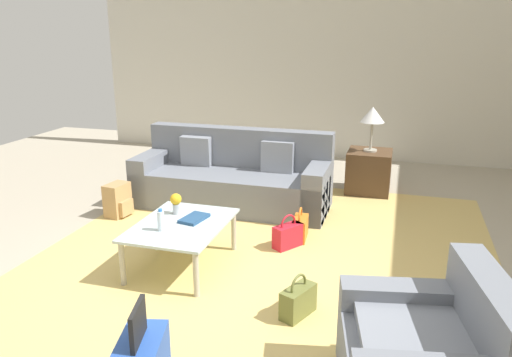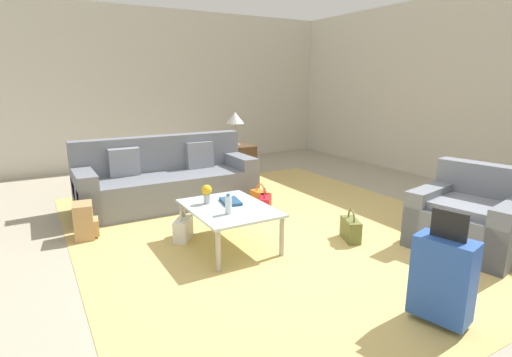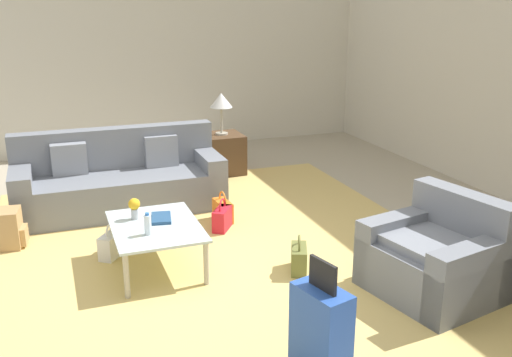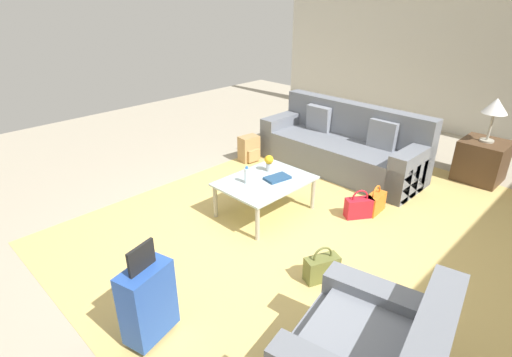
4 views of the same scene
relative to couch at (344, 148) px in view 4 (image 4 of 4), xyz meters
name	(u,v)px [view 4 (image 4 of 4)]	position (x,y,z in m)	size (l,w,h in m)	color
ground_plane	(273,242)	(2.20, 0.60, -0.32)	(12.00, 12.00, 0.00)	#A89E89
wall_left	(474,47)	(-2.86, 0.60, 1.23)	(0.12, 8.00, 3.10)	beige
area_rug	(322,228)	(1.60, 0.80, -0.31)	(5.20, 4.40, 0.01)	tan
couch	(344,148)	(0.00, 0.00, 0.00)	(0.90, 2.41, 0.94)	slate
coffee_table	(265,184)	(1.80, 0.10, 0.07)	(1.06, 0.79, 0.43)	silver
water_bottle	(247,175)	(2.00, 0.00, 0.21)	(0.06, 0.06, 0.20)	silver
coffee_table_book	(277,178)	(1.68, 0.18, 0.13)	(0.29, 0.18, 0.03)	navy
flower_vase	(269,162)	(1.58, -0.05, 0.24)	(0.11, 0.11, 0.21)	#B2B7BC
side_table	(481,161)	(-1.00, 1.60, -0.03)	(0.58, 0.58, 0.57)	#513823
table_lamp	(496,107)	(-1.00, 1.60, 0.73)	(0.32, 0.32, 0.60)	#ADA899
suitcase_blue	(148,301)	(3.80, 0.80, 0.04)	(0.44, 0.31, 0.85)	#2851AD
handbag_red	(359,207)	(1.10, 0.96, -0.19)	(0.34, 0.30, 0.36)	red
handbag_white	(266,183)	(1.40, -0.26, -0.19)	(0.34, 0.30, 0.36)	white
handbag_orange	(375,203)	(0.86, 1.03, -0.19)	(0.33, 0.16, 0.36)	orange
handbag_olive	(322,268)	(2.32, 1.32, -0.19)	(0.35, 0.26, 0.36)	olive
backpack_tan	(249,149)	(0.80, -1.19, -0.12)	(0.32, 0.28, 0.40)	tan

